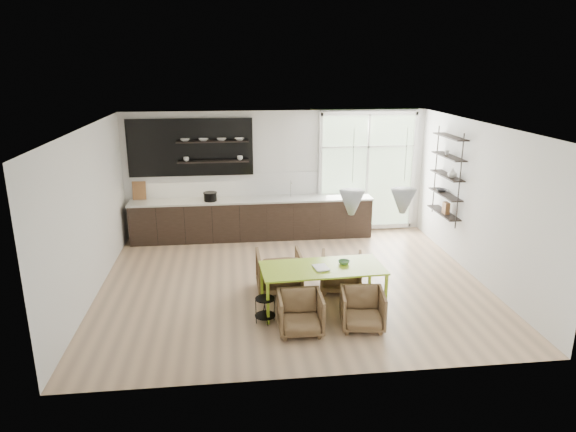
{
  "coord_description": "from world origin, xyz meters",
  "views": [
    {
      "loc": [
        -1.09,
        -8.72,
        3.93
      ],
      "look_at": [
        -0.01,
        0.6,
        1.12
      ],
      "focal_mm": 32.0,
      "sensor_mm": 36.0,
      "label": 1
    }
  ],
  "objects_px": {
    "armchair_back_right": "(341,272)",
    "armchair_front_left": "(300,313)",
    "dining_table": "(322,270)",
    "armchair_back_left": "(279,271)",
    "armchair_front_right": "(362,309)",
    "wire_stool": "(265,307)"
  },
  "relations": [
    {
      "from": "dining_table",
      "to": "wire_stool",
      "type": "relative_size",
      "value": 4.95
    },
    {
      "from": "armchair_back_right",
      "to": "armchair_front_left",
      "type": "bearing_deg",
      "value": 69.51
    },
    {
      "from": "dining_table",
      "to": "armchair_front_left",
      "type": "distance_m",
      "value": 0.95
    },
    {
      "from": "armchair_front_left",
      "to": "wire_stool",
      "type": "xyz_separation_m",
      "value": [
        -0.51,
        0.36,
        -0.04
      ]
    },
    {
      "from": "armchair_back_right",
      "to": "armchair_back_left",
      "type": "bearing_deg",
      "value": 8.27
    },
    {
      "from": "armchair_back_right",
      "to": "armchair_front_left",
      "type": "distance_m",
      "value": 1.71
    },
    {
      "from": "armchair_back_left",
      "to": "armchair_back_right",
      "type": "xyz_separation_m",
      "value": [
        1.11,
        -0.09,
        -0.03
      ]
    },
    {
      "from": "armchair_back_right",
      "to": "armchair_front_right",
      "type": "xyz_separation_m",
      "value": [
        0.03,
        -1.4,
        -0.03
      ]
    },
    {
      "from": "armchair_back_left",
      "to": "wire_stool",
      "type": "height_order",
      "value": "armchair_back_left"
    },
    {
      "from": "armchair_back_left",
      "to": "armchair_front_right",
      "type": "height_order",
      "value": "armchair_back_left"
    },
    {
      "from": "armchair_back_left",
      "to": "armchair_back_right",
      "type": "relative_size",
      "value": 1.09
    },
    {
      "from": "armchair_back_left",
      "to": "armchair_back_right",
      "type": "distance_m",
      "value": 1.12
    },
    {
      "from": "wire_stool",
      "to": "armchair_front_left",
      "type": "bearing_deg",
      "value": -35.08
    },
    {
      "from": "armchair_front_left",
      "to": "armchair_front_right",
      "type": "xyz_separation_m",
      "value": [
        0.97,
        0.03,
        -0.01
      ]
    },
    {
      "from": "armchair_back_right",
      "to": "wire_stool",
      "type": "bearing_deg",
      "value": 49.35
    },
    {
      "from": "armchair_front_right",
      "to": "armchair_front_left",
      "type": "bearing_deg",
      "value": -171.05
    },
    {
      "from": "armchair_back_left",
      "to": "armchair_front_right",
      "type": "distance_m",
      "value": 1.88
    },
    {
      "from": "armchair_front_left",
      "to": "armchair_front_right",
      "type": "bearing_deg",
      "value": 2.23
    },
    {
      "from": "armchair_front_left",
      "to": "wire_stool",
      "type": "bearing_deg",
      "value": 145.65
    },
    {
      "from": "armchair_back_left",
      "to": "armchair_front_left",
      "type": "height_order",
      "value": "armchair_back_left"
    },
    {
      "from": "armchair_back_left",
      "to": "armchair_front_left",
      "type": "bearing_deg",
      "value": 95.95
    },
    {
      "from": "armchair_front_right",
      "to": "wire_stool",
      "type": "relative_size",
      "value": 1.62
    }
  ]
}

